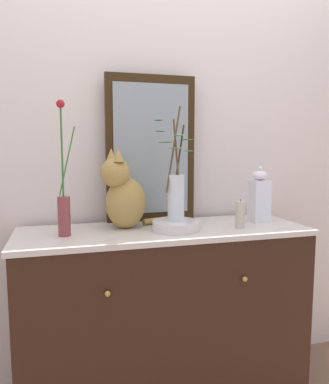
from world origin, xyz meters
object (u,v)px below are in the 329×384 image
Objects in this scene: vase_slim_green at (64,205)px; jar_lidded_porcelain at (259,197)px; cat_sitting at (123,195)px; vase_glass_clear at (176,192)px; sideboard at (165,317)px; candle_pillar at (240,215)px; mirror_leaning at (151,149)px; bowl_porcelain at (176,226)px.

vase_slim_green is 1.00m from jar_lidded_porcelain.
cat_sitting is 0.26m from vase_glass_clear.
vase_glass_clear is at bearing -52.75° from sideboard.
jar_lidded_porcelain is (0.49, 0.08, -0.05)m from vase_glass_clear.
vase_glass_clear is 0.35m from candle_pillar.
candle_pillar is (0.32, -0.03, -0.12)m from vase_glass_clear.
sideboard is 1.83× the size of mirror_leaning.
sideboard is at bearing -86.32° from mirror_leaning.
mirror_leaning reaches higher than bowl_porcelain.
bowl_porcelain is at bearing -26.94° from cat_sitting.
mirror_leaning is at bearing 101.43° from vase_glass_clear.
mirror_leaning is 0.63m from jar_lidded_porcelain.
vase_slim_green reaches higher than candle_pillar.
candle_pillar is (0.36, -0.08, 0.52)m from sideboard.
bowl_porcelain is 0.16m from vase_glass_clear.
jar_lidded_porcelain is at bearing -2.67° from cat_sitting.
jar_lidded_porcelain reaches higher than sideboard.
vase_slim_green is 0.53m from bowl_porcelain.
vase_glass_clear is at bearing 105.68° from bowl_porcelain.
bowl_porcelain is (0.51, -0.03, -0.12)m from vase_slim_green.
vase_slim_green is 4.19× the size of candle_pillar.
cat_sitting is 1.32× the size of jar_lidded_porcelain.
mirror_leaning is at bearing 40.95° from cat_sitting.
bowl_porcelain is at bearing -78.54° from mirror_leaning.
candle_pillar is at bearing -38.22° from mirror_leaning.
mirror_leaning is 1.29× the size of vase_slim_green.
mirror_leaning is at bearing 101.46° from bowl_porcelain.
cat_sitting is 1.73× the size of bowl_porcelain.
jar_lidded_porcelain is (0.72, -0.03, -0.03)m from cat_sitting.
jar_lidded_porcelain is (0.54, -0.19, -0.25)m from mirror_leaning.
vase_glass_clear reaches higher than candle_pillar.
candle_pillar is at bearing -12.72° from sideboard.
sideboard is at bearing 167.28° from candle_pillar.
jar_lidded_porcelain is (0.49, 0.08, 0.11)m from bowl_porcelain.
cat_sitting is 0.72× the size of vase_glass_clear.
cat_sitting is 0.65× the size of vase_slim_green.
vase_slim_green is 0.51m from vase_glass_clear.
mirror_leaning is 2.60× the size of jar_lidded_porcelain.
vase_glass_clear is (-0.00, 0.00, 0.16)m from bowl_porcelain.
vase_slim_green is (-0.47, -0.02, 0.60)m from sideboard.
sideboard is at bearing 2.95° from vase_slim_green.
mirror_leaning is 0.32m from cat_sitting.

